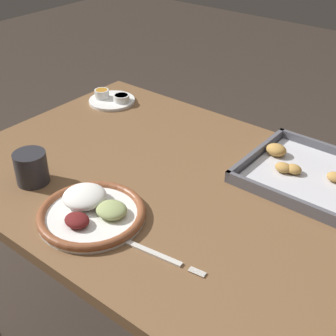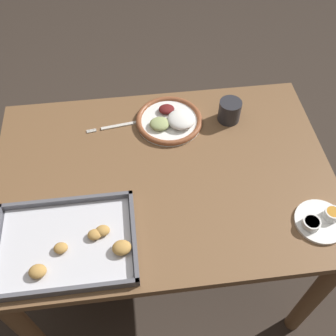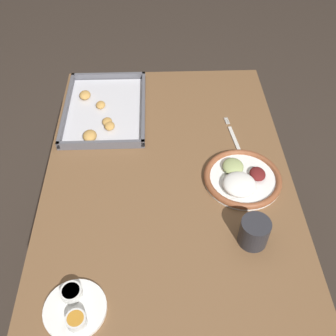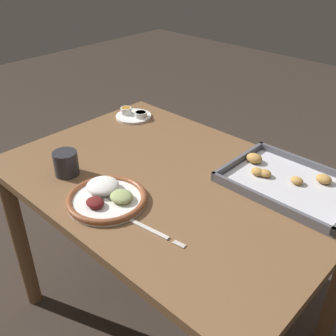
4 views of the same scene
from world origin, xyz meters
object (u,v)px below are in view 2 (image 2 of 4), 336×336
fork (121,125)px  baking_tray (69,245)px  drinking_cup (230,111)px  dinner_plate (170,120)px  saucer_plate (321,220)px

fork → baking_tray: bearing=62.1°
fork → drinking_cup: 0.40m
dinner_plate → baking_tray: 0.58m
baking_tray → drinking_cup: 0.73m
fork → saucer_plate: bearing=133.0°
drinking_cup → dinner_plate: bearing=-1.6°
fork → saucer_plate: size_ratio=1.46×
saucer_plate → baking_tray: bearing=-1.0°
drinking_cup → fork: bearing=-1.9°
saucer_plate → fork: bearing=-39.5°
dinner_plate → saucer_plate: dinner_plate is taller
saucer_plate → baking_tray: (0.75, -0.01, -0.00)m
baking_tray → drinking_cup: (-0.57, -0.45, 0.03)m
baking_tray → dinner_plate: bearing=-127.8°
fork → dinner_plate: bearing=170.1°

